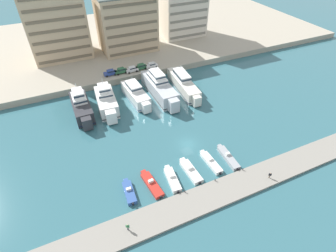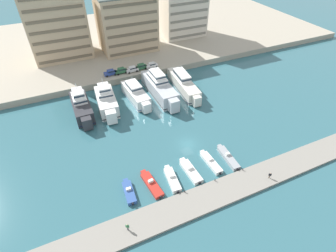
# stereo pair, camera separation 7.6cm
# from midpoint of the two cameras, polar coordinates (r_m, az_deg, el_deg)

# --- Properties ---
(ground_plane) EXTENTS (400.00, 400.00, 0.00)m
(ground_plane) POSITION_cam_midpoint_polar(r_m,az_deg,el_deg) (63.47, 4.27, -3.96)
(ground_plane) COLOR #336670
(quay_promenade) EXTENTS (180.00, 70.00, 2.05)m
(quay_promenade) POSITION_cam_midpoint_polar(r_m,az_deg,el_deg) (118.99, -11.98, 17.93)
(quay_promenade) COLOR #ADA38E
(quay_promenade) RESTS_ON ground
(pier_dock) EXTENTS (120.00, 6.00, 0.53)m
(pier_dock) POSITION_cam_midpoint_polar(r_m,az_deg,el_deg) (55.00, 11.85, -13.77)
(pier_dock) COLOR gray
(pier_dock) RESTS_ON ground
(yacht_charcoal_far_left) EXTENTS (4.55, 16.04, 8.52)m
(yacht_charcoal_far_left) POSITION_cam_midpoint_polar(r_m,az_deg,el_deg) (74.95, -18.29, 4.10)
(yacht_charcoal_far_left) COLOR #333338
(yacht_charcoal_far_left) RESTS_ON ground
(yacht_white_left) EXTENTS (5.85, 15.74, 8.57)m
(yacht_white_left) POSITION_cam_midpoint_polar(r_m,az_deg,el_deg) (75.09, -13.21, 5.30)
(yacht_white_left) COLOR white
(yacht_white_left) RESTS_ON ground
(yacht_white_mid_left) EXTENTS (5.15, 15.98, 6.67)m
(yacht_white_mid_left) POSITION_cam_midpoint_polar(r_m,az_deg,el_deg) (77.69, -6.99, 6.93)
(yacht_white_mid_left) COLOR white
(yacht_white_mid_left) RESTS_ON ground
(yacht_silver_center_left) EXTENTS (5.33, 20.67, 8.82)m
(yacht_silver_center_left) POSITION_cam_midpoint_polar(r_m,az_deg,el_deg) (78.93, -1.83, 8.39)
(yacht_silver_center_left) COLOR silver
(yacht_silver_center_left) RESTS_ON ground
(yacht_ivory_center) EXTENTS (5.16, 20.41, 7.01)m
(yacht_ivory_center) POSITION_cam_midpoint_polar(r_m,az_deg,el_deg) (82.01, 3.42, 9.19)
(yacht_ivory_center) COLOR silver
(yacht_ivory_center) RESTS_ON ground
(motorboat_blue_far_left) EXTENTS (2.18, 6.50, 1.36)m
(motorboat_blue_far_left) POSITION_cam_midpoint_polar(r_m,az_deg,el_deg) (54.15, -8.44, -13.98)
(motorboat_blue_far_left) COLOR #33569E
(motorboat_blue_far_left) RESTS_ON ground
(motorboat_red_left) EXTENTS (2.72, 7.99, 1.36)m
(motorboat_red_left) POSITION_cam_midpoint_polar(r_m,az_deg,el_deg) (54.92, -3.57, -12.49)
(motorboat_red_left) COLOR red
(motorboat_red_left) RESTS_ON ground
(motorboat_white_mid_left) EXTENTS (2.45, 7.32, 1.55)m
(motorboat_white_mid_left) POSITION_cam_midpoint_polar(r_m,az_deg,el_deg) (55.41, 0.95, -11.50)
(motorboat_white_mid_left) COLOR white
(motorboat_white_mid_left) RESTS_ON ground
(motorboat_white_center_left) EXTENTS (2.36, 7.76, 1.51)m
(motorboat_white_center_left) POSITION_cam_midpoint_polar(r_m,az_deg,el_deg) (57.08, 4.96, -9.74)
(motorboat_white_center_left) COLOR white
(motorboat_white_center_left) RESTS_ON ground
(motorboat_white_center) EXTENTS (2.02, 7.64, 1.34)m
(motorboat_white_center) POSITION_cam_midpoint_polar(r_m,az_deg,el_deg) (59.36, 9.33, -7.79)
(motorboat_white_center) COLOR white
(motorboat_white_center) RESTS_ON ground
(motorboat_grey_center_right) EXTENTS (2.07, 8.22, 1.55)m
(motorboat_grey_center_right) POSITION_cam_midpoint_polar(r_m,az_deg,el_deg) (61.07, 12.97, -6.67)
(motorboat_grey_center_right) COLOR #9EA3A8
(motorboat_grey_center_right) RESTS_ON ground
(car_blue_far_left) EXTENTS (4.15, 2.02, 1.80)m
(car_blue_far_left) POSITION_cam_midpoint_polar(r_m,az_deg,el_deg) (88.17, -12.41, 11.32)
(car_blue_far_left) COLOR #28428E
(car_blue_far_left) RESTS_ON quay_promenade
(car_green_left) EXTENTS (4.24, 2.22, 1.80)m
(car_green_left) POSITION_cam_midpoint_polar(r_m,az_deg,el_deg) (88.67, -10.16, 11.80)
(car_green_left) COLOR #2D6642
(car_green_left) RESTS_ON quay_promenade
(car_white_mid_left) EXTENTS (4.20, 2.14, 1.80)m
(car_white_mid_left) POSITION_cam_midpoint_polar(r_m,az_deg,el_deg) (89.01, -7.79, 12.18)
(car_white_mid_left) COLOR white
(car_white_mid_left) RESTS_ON quay_promenade
(car_green_center_left) EXTENTS (4.18, 2.08, 1.80)m
(car_green_center_left) POSITION_cam_midpoint_polar(r_m,az_deg,el_deg) (90.26, -5.88, 12.75)
(car_green_center_left) COLOR #2D6642
(car_green_center_left) RESTS_ON quay_promenade
(car_white_center) EXTENTS (4.23, 2.20, 1.80)m
(car_white_center) POSITION_cam_midpoint_polar(r_m,az_deg,el_deg) (90.93, -3.53, 13.10)
(car_white_center) COLOR white
(car_white_center) RESTS_ON quay_promenade
(apartment_block_far_left) EXTENTS (19.69, 13.45, 25.39)m
(apartment_block_far_left) POSITION_cam_midpoint_polar(r_m,az_deg,el_deg) (102.50, -23.10, 19.88)
(apartment_block_far_left) COLOR #C6AD89
(apartment_block_far_left) RESTS_ON quay_promenade
(apartment_block_left) EXTENTS (20.16, 14.70, 21.71)m
(apartment_block_left) POSITION_cam_midpoint_polar(r_m,az_deg,el_deg) (103.36, -9.00, 21.43)
(apartment_block_left) COLOR #C6AD89
(apartment_block_left) RESTS_ON quay_promenade
(apartment_block_mid_left) EXTENTS (17.94, 12.59, 27.29)m
(apartment_block_mid_left) POSITION_cam_midpoint_polar(r_m,az_deg,el_deg) (115.68, 3.22, 25.22)
(apartment_block_mid_left) COLOR silver
(apartment_block_mid_left) RESTS_ON quay_promenade
(pedestrian_near_edge) EXTENTS (0.50, 0.42, 1.55)m
(pedestrian_near_edge) POSITION_cam_midpoint_polar(r_m,az_deg,el_deg) (58.86, 21.35, -9.91)
(pedestrian_near_edge) COLOR #7A6B56
(pedestrian_near_edge) RESTS_ON pier_dock
(pedestrian_mid_deck) EXTENTS (0.59, 0.45, 1.74)m
(pedestrian_mid_deck) POSITION_cam_midpoint_polar(r_m,az_deg,el_deg) (48.86, -8.79, -20.82)
(pedestrian_mid_deck) COLOR #4C515B
(pedestrian_mid_deck) RESTS_ON pier_dock
(bollard_west) EXTENTS (0.20, 0.20, 0.61)m
(bollard_west) POSITION_cam_midpoint_polar(r_m,az_deg,el_deg) (53.30, 3.74, -14.00)
(bollard_west) COLOR #2D2D33
(bollard_west) RESTS_ON pier_dock
(bollard_west_mid) EXTENTS (0.20, 0.20, 0.61)m
(bollard_west_mid) POSITION_cam_midpoint_polar(r_m,az_deg,el_deg) (55.77, 10.24, -11.45)
(bollard_west_mid) COLOR #2D2D33
(bollard_west_mid) RESTS_ON pier_dock
(bollard_east_mid) EXTENTS (0.20, 0.20, 0.61)m
(bollard_east_mid) POSITION_cam_midpoint_polar(r_m,az_deg,el_deg) (58.97, 16.01, -9.02)
(bollard_east_mid) COLOR #2D2D33
(bollard_east_mid) RESTS_ON pier_dock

